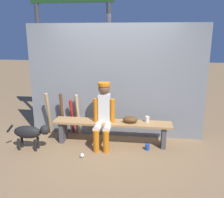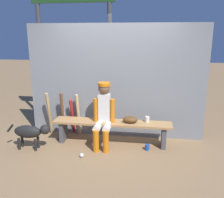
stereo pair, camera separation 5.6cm
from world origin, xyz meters
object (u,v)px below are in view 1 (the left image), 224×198
at_px(player_seated, 103,113).
at_px(bat_wood_natural, 78,115).
at_px(bat_wood_tan, 49,114).
at_px(scoreboard, 75,7).
at_px(baseball_glove, 130,119).
at_px(cup_on_ground, 147,147).
at_px(dugout_bench, 112,127).
at_px(bat_wood_dark, 62,115).
at_px(cup_on_bench, 147,119).
at_px(dog, 30,132).
at_px(baseball, 82,155).
at_px(bat_aluminum_red, 72,117).
at_px(bat_aluminum_silver, 63,115).

bearing_deg(player_seated, bat_wood_natural, 144.24).
relative_size(bat_wood_tan, scoreboard, 0.25).
relative_size(baseball_glove, cup_on_ground, 2.55).
bearing_deg(scoreboard, baseball_glove, -38.50).
xyz_separation_m(dugout_bench, bat_wood_tan, (-1.37, 0.27, 0.11)).
relative_size(bat_wood_dark, bat_wood_tan, 1.00).
distance_m(bat_wood_natural, bat_wood_dark, 0.32).
relative_size(baseball_glove, cup_on_bench, 2.55).
height_order(cup_on_ground, scoreboard, scoreboard).
distance_m(dugout_bench, player_seated, 0.36).
distance_m(bat_wood_natural, cup_on_bench, 1.46).
bearing_deg(baseball_glove, cup_on_bench, 13.56).
bearing_deg(dog, baseball, -10.30).
height_order(baseball_glove, scoreboard, scoreboard).
height_order(bat_aluminum_red, bat_aluminum_silver, bat_aluminum_silver).
xyz_separation_m(cup_on_bench, scoreboard, (-1.62, 0.96, 2.14)).
xyz_separation_m(player_seated, bat_wood_dark, (-0.93, 0.36, -0.19)).
height_order(player_seated, bat_aluminum_red, player_seated).
relative_size(bat_wood_dark, scoreboard, 0.24).
height_order(dugout_bench, bat_wood_natural, bat_wood_natural).
bearing_deg(dog, bat_wood_tan, 83.58).
bearing_deg(bat_wood_tan, baseball_glove, -8.77).
xyz_separation_m(bat_wood_tan, dog, (-0.08, -0.71, -0.13)).
distance_m(bat_wood_natural, bat_aluminum_red, 0.14).
relative_size(player_seated, cup_on_bench, 11.06).
bearing_deg(scoreboard, bat_wood_natural, -75.11).
bearing_deg(baseball_glove, bat_aluminum_red, 164.75).
xyz_separation_m(cup_on_ground, cup_on_bench, (-0.02, 0.27, 0.45)).
xyz_separation_m(player_seated, bat_wood_natural, (-0.62, 0.44, -0.21)).
xyz_separation_m(bat_wood_dark, dog, (-0.38, -0.70, -0.13)).
distance_m(bat_wood_natural, bat_wood_tan, 0.61).
distance_m(baseball_glove, bat_wood_tan, 1.74).
distance_m(player_seated, bat_aluminum_silver, 1.05).
height_order(bat_wood_natural, cup_on_ground, bat_wood_natural).
distance_m(baseball, dog, 1.07).
height_order(bat_wood_natural, bat_aluminum_silver, bat_wood_natural).
bearing_deg(bat_wood_natural, bat_aluminum_red, 179.09).
bearing_deg(dog, cup_on_bench, 13.92).
height_order(cup_on_ground, cup_on_bench, cup_on_bench).
xyz_separation_m(dugout_bench, cup_on_bench, (0.67, 0.08, 0.16)).
relative_size(baseball_glove, bat_wood_natural, 0.31).
distance_m(baseball, cup_on_ground, 1.21).
xyz_separation_m(dugout_bench, bat_wood_dark, (-1.07, 0.25, 0.11)).
bearing_deg(bat_wood_dark, player_seated, -21.09).
height_order(dugout_bench, bat_aluminum_red, bat_aluminum_red).
distance_m(bat_aluminum_silver, baseball, 1.21).
distance_m(player_seated, bat_wood_natural, 0.79).
xyz_separation_m(bat_wood_natural, baseball, (0.32, -0.97, -0.41)).
relative_size(dugout_bench, dog, 2.69).
height_order(bat_wood_natural, bat_wood_tan, bat_wood_tan).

